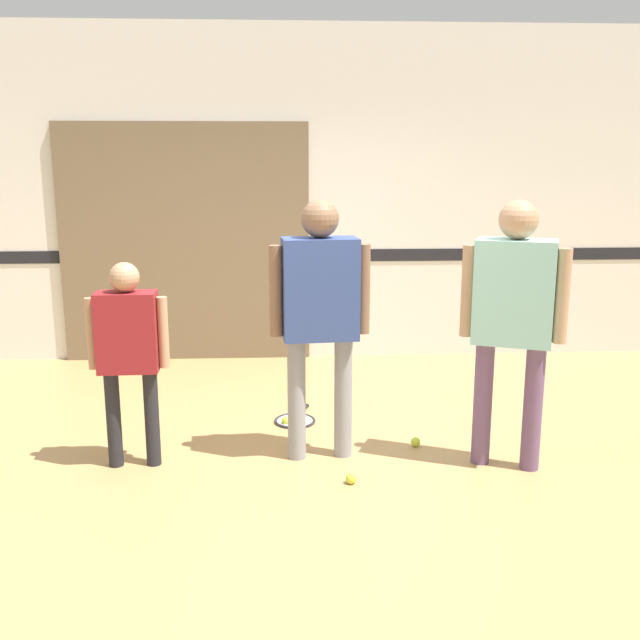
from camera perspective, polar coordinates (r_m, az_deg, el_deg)
name	(u,v)px	position (r m, az deg, el deg)	size (l,w,h in m)	color
ground_plane	(294,455)	(4.88, -2.12, -10.77)	(16.00, 16.00, 0.00)	tan
wall_back	(288,197)	(7.03, -2.55, 9.82)	(16.00, 0.07, 3.20)	silver
wall_panel	(185,244)	(7.07, -10.74, 6.00)	(2.40, 0.05, 2.30)	#756047
person_instructor	(320,302)	(4.55, 0.00, 1.43)	(0.64, 0.30, 1.70)	gray
person_student_left	(128,343)	(4.63, -15.09, -1.75)	(0.51, 0.22, 1.33)	#232328
person_student_right	(513,306)	(4.57, 15.22, 1.08)	(0.61, 0.42, 1.71)	#6B4C70
racket_spare_on_floor	(295,420)	(5.47, -1.97, -7.99)	(0.39, 0.55, 0.03)	#28282D
tennis_ball_near_instructor	(351,479)	(4.47, 2.51, -12.56)	(0.07, 0.07, 0.07)	#CCE038
tennis_ball_by_spare_racket	(286,421)	(5.40, -2.74, -8.04)	(0.07, 0.07, 0.07)	#CCE038
tennis_ball_stray_left	(416,442)	(5.05, 7.66, -9.64)	(0.07, 0.07, 0.07)	#CCE038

